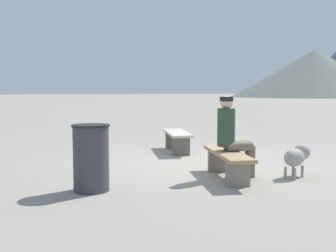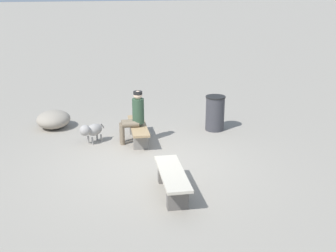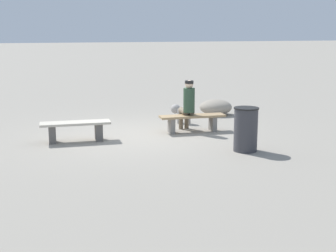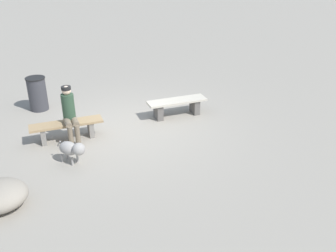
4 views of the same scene
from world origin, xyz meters
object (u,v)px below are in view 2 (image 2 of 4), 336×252
bench_left (172,179)px  bench_right (138,129)px  trash_bin (215,113)px  boulder (53,119)px  seated_person (134,115)px  dog (91,130)px

bench_left → bench_right: bench_left is taller
trash_bin → boulder: (1.47, 4.05, -0.23)m
bench_left → seated_person: 2.83m
trash_bin → seated_person: bearing=97.5°
seated_person → trash_bin: (0.30, -2.23, -0.25)m
boulder → trash_bin: bearing=-109.9°
bench_left → bench_right: 2.88m
bench_right → trash_bin: 2.14m
dog → boulder: bearing=-93.3°
bench_left → dog: (3.07, 1.04, 0.04)m
bench_right → trash_bin: trash_bin is taller
dog → boulder: dog is taller
bench_right → boulder: 2.56m
seated_person → trash_bin: seated_person is taller
bench_right → bench_left: bearing=-173.5°
bench_right → boulder: size_ratio=1.73×
bench_right → dog: bearing=88.2°
seated_person → dog: size_ratio=2.01×
bench_left → bench_right: (2.88, -0.07, 0.00)m
bench_left → boulder: bearing=30.1°
bench_right → seated_person: (-0.08, 0.11, 0.41)m
dog → trash_bin: (0.02, -3.24, 0.13)m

